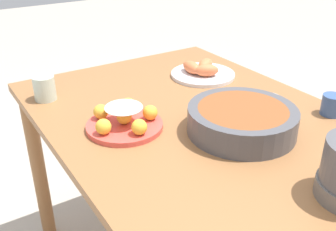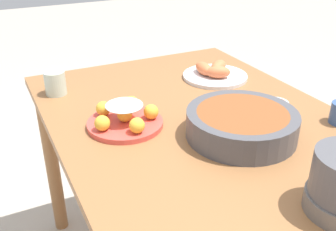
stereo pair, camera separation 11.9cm
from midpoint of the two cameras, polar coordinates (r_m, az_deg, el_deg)
dining_table at (r=1.27m, az=8.78°, el=-5.81°), size 1.40×0.91×0.76m
cake_plate at (r=1.21m, az=-3.47°, el=-0.42°), size 0.24×0.24×0.08m
serving_bowl at (r=1.17m, az=13.52°, el=-1.20°), size 0.33×0.33×0.08m
sauce_bowl at (r=1.38m, az=17.80°, el=1.35°), size 0.08×0.08×0.03m
seafood_platter at (r=1.60m, az=8.87°, el=6.08°), size 0.26×0.26×0.06m
cup_near at (r=1.46m, az=-13.83°, el=4.56°), size 0.08×0.08×0.09m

